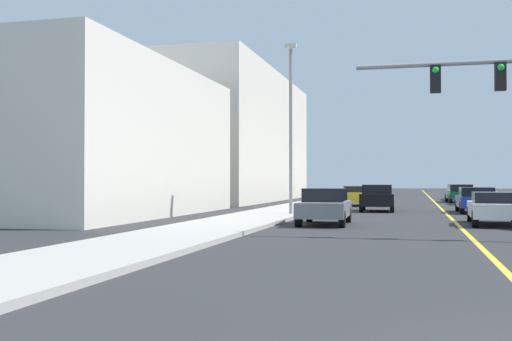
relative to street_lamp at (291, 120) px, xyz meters
name	(u,v)px	position (x,y,z in m)	size (l,w,h in m)	color
ground	(436,204)	(7.30, 19.15, -4.62)	(192.00, 192.00, 0.00)	#2D2D30
sidewalk_left	(323,202)	(-1.19, 19.15, -4.55)	(3.37, 168.00, 0.15)	#B2ADA3
lane_marking_center	(436,204)	(7.30, 19.15, -4.62)	(0.16, 144.00, 0.01)	yellow
building_left_near	(61,142)	(-11.80, -0.79, -0.91)	(12.79, 17.41, 7.43)	silver
building_left_far	(224,138)	(-10.57, 23.08, 0.86)	(10.34, 26.29, 10.96)	silver
street_lamp	(291,120)	(0.00, 0.00, 0.00)	(0.56, 0.28, 8.10)	gray
car_green	(460,193)	(9.23, 22.54, -3.88)	(2.12, 4.10, 1.43)	#196638
car_black	(377,198)	(3.66, 6.54, -3.86)	(1.97, 3.94, 1.50)	black
car_yellow	(356,195)	(1.79, 14.16, -3.92)	(1.77, 4.36, 1.35)	gold
car_blue	(476,199)	(8.89, 6.13, -3.91)	(1.89, 4.46, 1.37)	#1E389E
car_gray	(325,206)	(2.26, -4.58, -3.88)	(1.92, 4.05, 1.42)	slate
car_white	(496,207)	(8.74, -3.16, -3.94)	(2.07, 4.52, 1.28)	white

